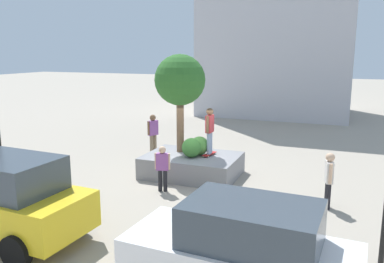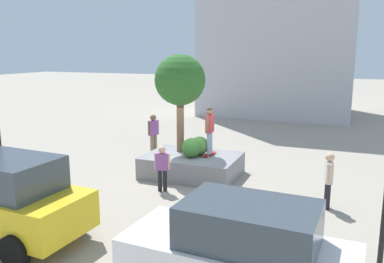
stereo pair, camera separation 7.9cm
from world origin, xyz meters
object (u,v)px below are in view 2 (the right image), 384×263
at_px(police_car, 240,253).
at_px(planter_ledge, 192,165).
at_px(plaza_tree, 180,81).
at_px(taxi_cab, 3,197).
at_px(passerby_with_bag, 153,131).
at_px(skateboarder, 210,128).
at_px(skateboard, 209,154).
at_px(bystander_watching, 329,177).
at_px(pedestrian_crossing, 162,165).

bearing_deg(police_car, planter_ledge, -61.70).
bearing_deg(plaza_tree, taxi_cab, 75.03).
distance_m(taxi_cab, passerby_with_bag, 8.95).
bearing_deg(skateboarder, planter_ledge, 17.36).
xyz_separation_m(skateboard, passerby_with_bag, (3.51, -2.30, 0.18)).
distance_m(planter_ledge, taxi_cab, 6.93).
height_order(skateboard, skateboarder, skateboarder).
relative_size(skateboard, bystander_watching, 0.49).
bearing_deg(police_car, passerby_with_bag, -54.85).
bearing_deg(police_car, skateboard, -66.47).
bearing_deg(bystander_watching, taxi_cab, 34.16).
bearing_deg(skateboarder, plaza_tree, -7.24).
distance_m(bystander_watching, pedestrian_crossing, 5.21).
distance_m(skateboard, taxi_cab, 7.32).
relative_size(skateboard, pedestrian_crossing, 0.53).
relative_size(skateboard, passerby_with_bag, 0.46).
xyz_separation_m(skateboarder, bystander_watching, (-4.28, 1.66, -0.87)).
bearing_deg(taxi_cab, police_car, 176.34).
distance_m(skateboarder, passerby_with_bag, 4.27).
distance_m(planter_ledge, skateboard, 0.79).
distance_m(police_car, taxi_cab, 6.14).
bearing_deg(plaza_tree, skateboard, 172.76).
relative_size(taxi_cab, bystander_watching, 2.72).
relative_size(police_car, passerby_with_bag, 2.42).
bearing_deg(pedestrian_crossing, skateboarder, -112.95).
bearing_deg(police_car, skateboarder, -66.47).
height_order(skateboard, passerby_with_bag, passerby_with_bag).
height_order(skateboarder, passerby_with_bag, skateboarder).
bearing_deg(skateboard, pedestrian_crossing, 67.05).
height_order(bystander_watching, pedestrian_crossing, bystander_watching).
distance_m(pedestrian_crossing, passerby_with_bag, 5.14).
distance_m(skateboard, pedestrian_crossing, 2.32).
xyz_separation_m(skateboarder, passerby_with_bag, (3.51, -2.30, -0.82)).
height_order(skateboarder, police_car, skateboarder).
distance_m(plaza_tree, bystander_watching, 6.34).
relative_size(skateboarder, police_car, 0.39).
bearing_deg(plaza_tree, bystander_watching, 161.80).
distance_m(skateboarder, pedestrian_crossing, 2.51).
height_order(plaza_tree, police_car, plaza_tree).
bearing_deg(taxi_cab, pedestrian_crossing, -115.56).
relative_size(planter_ledge, police_car, 0.79).
relative_size(plaza_tree, skateboard, 4.50).
relative_size(planter_ledge, bystander_watching, 2.02).
relative_size(planter_ledge, skateboard, 4.16).
xyz_separation_m(planter_ledge, police_car, (-3.68, 6.84, 0.61)).
xyz_separation_m(police_car, taxi_cab, (6.12, -0.39, 0.06)).
height_order(planter_ledge, taxi_cab, taxi_cab).
distance_m(skateboard, passerby_with_bag, 4.20).
xyz_separation_m(plaza_tree, skateboarder, (-1.24, 0.16, -1.66)).
bearing_deg(taxi_cab, skateboard, -114.73).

